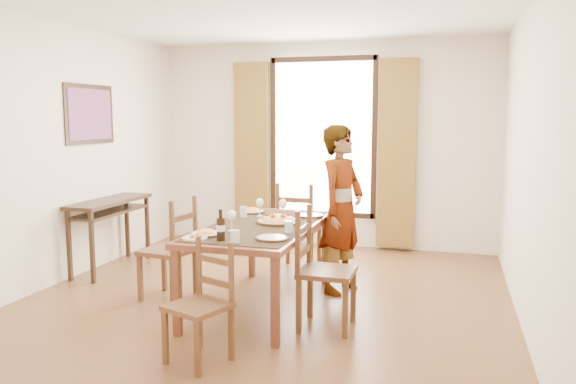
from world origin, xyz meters
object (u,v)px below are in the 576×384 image
(dining_table, at_px, (261,232))
(pasta_platter, at_px, (278,218))
(console_table, at_px, (110,210))
(man, at_px, (342,209))

(dining_table, distance_m, pasta_platter, 0.20)
(pasta_platter, bearing_deg, dining_table, -137.08)
(console_table, height_order, dining_table, console_table)
(dining_table, relative_size, man, 1.12)
(console_table, xyz_separation_m, dining_table, (2.05, -0.72, 0.01))
(dining_table, bearing_deg, man, 46.34)
(console_table, bearing_deg, dining_table, -19.30)
(man, bearing_deg, console_table, 107.25)
(man, xyz_separation_m, pasta_platter, (-0.49, -0.53, -0.02))
(dining_table, height_order, man, man)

